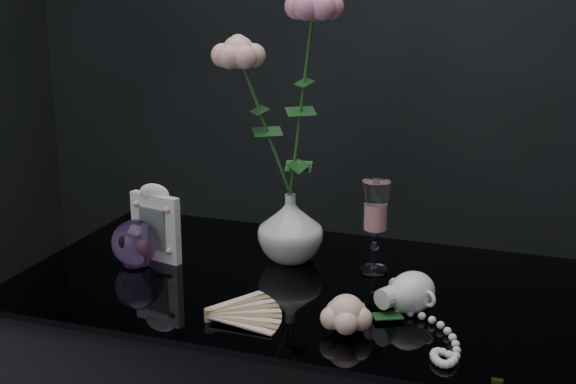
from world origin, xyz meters
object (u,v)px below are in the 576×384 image
at_px(wine_glass, 375,227).
at_px(paperweight, 135,243).
at_px(vase, 290,227).
at_px(pearl_jar, 412,290).
at_px(picture_frame, 156,222).
at_px(loose_rose, 346,313).

xyz_separation_m(wine_glass, paperweight, (-0.44, -0.12, -0.04)).
bearing_deg(paperweight, vase, 24.80).
relative_size(vase, pearl_jar, 0.52).
bearing_deg(paperweight, pearl_jar, -3.35).
bearing_deg(vase, paperweight, -155.20).
relative_size(picture_frame, loose_rose, 0.86).
bearing_deg(pearl_jar, paperweight, -154.75).
height_order(paperweight, pearl_jar, paperweight).
distance_m(wine_glass, pearl_jar, 0.19).
distance_m(wine_glass, loose_rose, 0.27).
height_order(vase, wine_glass, wine_glass).
distance_m(vase, loose_rose, 0.33).
bearing_deg(vase, picture_frame, -160.60).
xyz_separation_m(wine_glass, picture_frame, (-0.42, -0.08, -0.01)).
height_order(vase, loose_rose, vase).
bearing_deg(paperweight, loose_rose, -17.27).
bearing_deg(picture_frame, pearl_jar, 4.41).
relative_size(picture_frame, pearl_jar, 0.61).
xyz_separation_m(loose_rose, pearl_jar, (0.08, 0.11, 0.01)).
relative_size(vase, wine_glass, 0.76).
bearing_deg(loose_rose, paperweight, 165.19).
bearing_deg(loose_rose, wine_glass, 96.52).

